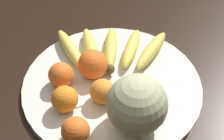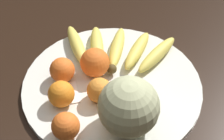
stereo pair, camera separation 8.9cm
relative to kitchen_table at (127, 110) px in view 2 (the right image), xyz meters
name	(u,v)px [view 2 (the right image)]	position (x,y,z in m)	size (l,w,h in m)	color
kitchen_table	(127,110)	(0.00, 0.00, 0.00)	(1.39, 1.13, 0.78)	black
fruit_bowl	(112,86)	(0.02, 0.04, 0.10)	(0.45, 0.45, 0.01)	silver
melon	(129,107)	(-0.11, 0.07, 0.17)	(0.14, 0.14, 0.14)	#B2B789
banana_bunch	(117,49)	(0.10, -0.03, 0.13)	(0.27, 0.28, 0.03)	#473819
orange_front_left	(99,90)	(-0.01, 0.09, 0.14)	(0.06, 0.06, 0.06)	orange
orange_front_right	(61,94)	(0.03, 0.17, 0.14)	(0.06, 0.06, 0.06)	orange
orange_mid_center	(95,63)	(0.07, 0.05, 0.14)	(0.07, 0.07, 0.07)	orange
orange_back_left	(66,126)	(-0.06, 0.20, 0.14)	(0.06, 0.06, 0.06)	orange
orange_back_right	(62,70)	(0.10, 0.13, 0.14)	(0.06, 0.06, 0.06)	orange
produce_tag	(73,92)	(0.04, 0.13, 0.11)	(0.07, 0.04, 0.00)	white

